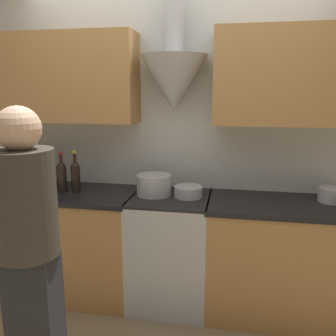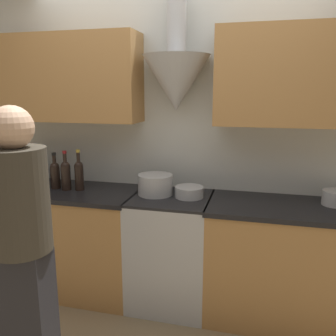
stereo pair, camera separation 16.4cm
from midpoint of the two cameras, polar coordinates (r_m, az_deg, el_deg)
The scene contains 17 objects.
ground_plane at distance 2.89m, azimuth 0.62°, elevation -23.72°, with size 12.00×12.00×0.00m, color #847051.
wall_back at distance 2.93m, azimuth 2.81°, elevation 7.67°, with size 8.40×0.52×2.60m.
counter_left at distance 3.24m, azimuth -14.59°, elevation -10.88°, with size 1.29×0.62×0.90m.
counter_right at distance 2.89m, azimuth 19.20°, elevation -14.10°, with size 1.10×0.62×0.90m.
stove_range at distance 2.93m, azimuth 2.15°, elevation -12.96°, with size 0.61×0.60×0.90m.
wine_bottle_0 at distance 3.36m, azimuth -23.51°, elevation -0.21°, with size 0.08×0.08×0.35m.
wine_bottle_1 at distance 3.30m, azimuth -22.11°, elevation -0.18°, with size 0.08×0.08×0.36m.
wine_bottle_2 at distance 3.24m, azimuth -20.90°, elevation -0.56°, with size 0.07×0.07×0.32m.
wine_bottle_3 at distance 3.20m, azimuth -19.17°, elevation -0.54°, with size 0.08×0.08×0.33m.
wine_bottle_4 at distance 3.13m, azimuth -17.86°, elevation -0.74°, with size 0.07×0.07×0.32m.
wine_bottle_5 at distance 3.10m, azimuth -16.22°, elevation -0.90°, with size 0.08×0.08×0.31m.
wine_bottle_6 at distance 3.02m, azimuth -14.60°, elevation -0.93°, with size 0.08×0.08×0.33m.
wine_bottle_7 at distance 2.99m, azimuth -12.56°, elevation -0.93°, with size 0.07×0.07×0.34m.
stock_pot at distance 2.81m, azimuth -0.37°, elevation -2.68°, with size 0.27×0.27×0.16m.
mixing_bowl at distance 2.76m, azimuth 5.12°, elevation -3.86°, with size 0.22×0.22×0.08m.
saucepan at distance 2.86m, azimuth 26.69°, elevation -4.32°, with size 0.18×0.18×0.11m.
person_foreground_left at distance 2.04m, azimuth -20.20°, elevation -11.28°, with size 0.32×0.32×1.63m.
Camera 2 is at (0.63, -2.26, 1.70)m, focal length 38.00 mm.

